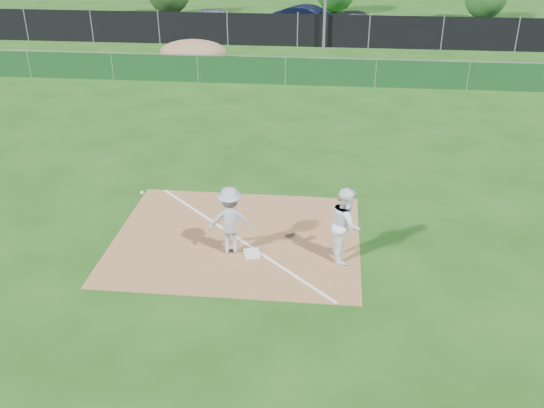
{
  "coord_description": "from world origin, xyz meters",
  "views": [
    {
      "loc": [
        2.21,
        -11.79,
        7.47
      ],
      "look_at": [
        0.87,
        1.0,
        1.0
      ],
      "focal_mm": 40.0,
      "sensor_mm": 36.0,
      "label": 1
    }
  ],
  "objects": [
    {
      "name": "car_mid",
      "position": [
        0.47,
        27.89,
        0.75
      ],
      "size": [
        4.78,
        3.09,
        1.49
      ],
      "primitive_type": "imported",
      "rotation": [
        0.0,
        0.0,
        1.21
      ],
      "color": "black",
      "rests_on": "parking_lot"
    },
    {
      "name": "play_at_first",
      "position": [
        -0.04,
        0.35,
        0.85
      ],
      "size": [
        2.71,
        0.77,
        1.66
      ],
      "color": "#ABABAD",
      "rests_on": "infield_dirt"
    },
    {
      "name": "ground",
      "position": [
        0.0,
        10.0,
        0.0
      ],
      "size": [
        90.0,
        90.0,
        0.0
      ],
      "primitive_type": "plane",
      "color": "#17430E",
      "rests_on": "ground"
    },
    {
      "name": "car_left",
      "position": [
        -5.44,
        27.57,
        0.68
      ],
      "size": [
        4.22,
        2.73,
        1.34
      ],
      "primitive_type": "imported",
      "rotation": [
        0.0,
        0.0,
        1.89
      ],
      "color": "#B6B9BE",
      "rests_on": "parking_lot"
    },
    {
      "name": "foul_line",
      "position": [
        0.0,
        1.0,
        0.03
      ],
      "size": [
        5.01,
        5.01,
        0.01
      ],
      "primitive_type": "cube",
      "rotation": [
        0.0,
        0.0,
        0.79
      ],
      "color": "white",
      "rests_on": "infield_dirt"
    },
    {
      "name": "car_right",
      "position": [
        3.54,
        26.86,
        0.7
      ],
      "size": [
        5.03,
        2.86,
        1.37
      ],
      "primitive_type": "imported",
      "rotation": [
        0.0,
        0.0,
        1.78
      ],
      "color": "black",
      "rests_on": "parking_lot"
    },
    {
      "name": "infield_dirt",
      "position": [
        0.0,
        1.0,
        0.01
      ],
      "size": [
        6.0,
        5.0,
        0.02
      ],
      "primitive_type": "cube",
      "color": "olive",
      "rests_on": "ground"
    },
    {
      "name": "parking_lot",
      "position": [
        0.0,
        28.0,
        0.01
      ],
      "size": [
        46.0,
        9.0,
        0.01
      ],
      "primitive_type": "cube",
      "color": "black",
      "rests_on": "ground"
    },
    {
      "name": "runner",
      "position": [
        2.61,
        0.39,
        0.89
      ],
      "size": [
        0.77,
        0.93,
        1.78
      ],
      "primitive_type": "imported",
      "rotation": [
        0.0,
        0.0,
        1.68
      ],
      "color": "white",
      "rests_on": "ground"
    },
    {
      "name": "dirt_mound",
      "position": [
        -5.0,
        18.5,
        0.58
      ],
      "size": [
        3.38,
        2.6,
        1.17
      ],
      "primitive_type": "ellipsoid",
      "color": "brown",
      "rests_on": "ground"
    },
    {
      "name": "first_base",
      "position": [
        0.47,
        0.24,
        0.06
      ],
      "size": [
        0.44,
        0.44,
        0.08
      ],
      "primitive_type": "cube",
      "rotation": [
        0.0,
        0.0,
        0.26
      ],
      "color": "white",
      "rests_on": "infield_dirt"
    },
    {
      "name": "black_fence",
      "position": [
        0.0,
        23.0,
        0.9
      ],
      "size": [
        46.0,
        0.04,
        1.8
      ],
      "primitive_type": "cube",
      "color": "black",
      "rests_on": "ground"
    },
    {
      "name": "green_fence",
      "position": [
        0.0,
        15.0,
        0.6
      ],
      "size": [
        44.0,
        0.05,
        1.2
      ],
      "primitive_type": "cube",
      "color": "#0E3414",
      "rests_on": "ground"
    }
  ]
}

